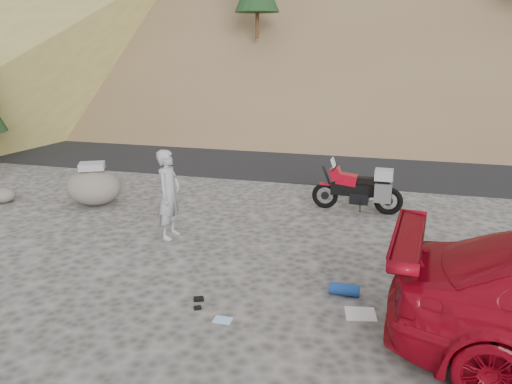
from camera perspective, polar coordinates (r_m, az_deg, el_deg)
ground at (r=9.56m, az=1.63°, el=-7.87°), size 140.00×140.00×0.00m
road at (r=18.03m, az=8.36°, el=3.68°), size 120.00×7.00×0.05m
motorcycle at (r=12.38m, az=11.93°, el=0.28°), size 2.22×0.69×1.32m
man at (r=10.85m, az=-9.67°, el=-5.06°), size 0.48×0.71×1.89m
boulder at (r=13.36m, az=-18.06°, el=0.63°), size 1.67×1.51×1.10m
small_rock at (r=14.50m, az=-26.93°, el=-0.32°), size 0.78×0.73×0.39m
gear_white_cloth at (r=7.97m, az=11.85°, el=-13.46°), size 0.52×0.48×0.02m
gear_blue_mat at (r=8.43m, az=10.06°, el=-10.90°), size 0.50×0.20×0.20m
gear_bottle at (r=8.58m, az=17.10°, el=-10.85°), size 0.09×0.09×0.21m
gear_funnel at (r=7.78m, az=23.58°, el=-14.73°), size 0.16×0.16×0.17m
gear_glove_a at (r=8.23m, az=-6.57°, el=-12.05°), size 0.19×0.17×0.05m
gear_glove_b at (r=8.00m, az=-6.69°, el=-13.01°), size 0.14×0.13×0.04m
gear_blue_cloth at (r=7.68m, az=-3.82°, el=-14.38°), size 0.27×0.20×0.01m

